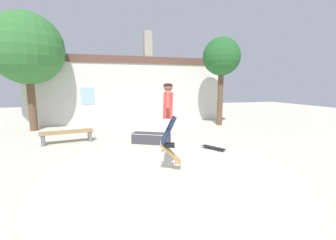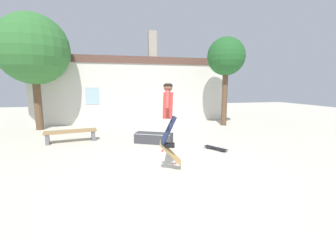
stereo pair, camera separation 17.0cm
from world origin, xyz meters
name	(u,v)px [view 2 (the right image)]	position (x,y,z in m)	size (l,w,h in m)	color
ground_plane	(168,170)	(0.00, 0.00, 0.00)	(40.00, 40.00, 0.00)	beige
building_backdrop	(136,88)	(0.01, 7.69, 1.95)	(11.52, 0.52, 5.10)	beige
tree_right	(226,58)	(4.45, 5.64, 3.53)	(1.94, 1.94, 4.57)	brown
tree_left	(33,50)	(-4.75, 6.61, 3.73)	(3.19, 3.19, 5.35)	brown
park_bench	(71,133)	(-2.85, 3.63, 0.34)	(1.87, 0.74, 0.45)	#99754C
skate_ledge	(154,138)	(0.13, 2.75, 0.19)	(1.44, 1.07, 0.38)	#38383D
skater	(168,109)	(-0.01, -0.04, 1.55)	(0.48, 1.12, 1.54)	#B23833
skateboard_flipping	(171,153)	(0.05, -0.09, 0.46)	(0.62, 0.32, 0.68)	#AD894C
skateboard_resting	(216,148)	(1.96, 1.39, 0.07)	(0.58, 0.80, 0.08)	black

